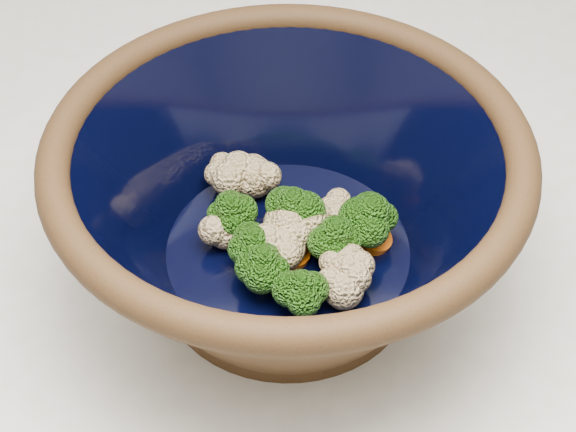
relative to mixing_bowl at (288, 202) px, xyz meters
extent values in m
cylinder|color=black|center=(0.00, 0.00, -0.07)|extent=(0.20, 0.20, 0.01)
torus|color=black|center=(0.00, 0.00, 0.05)|extent=(0.33, 0.33, 0.02)
cylinder|color=black|center=(0.00, 0.00, -0.05)|extent=(0.19, 0.19, 0.00)
cylinder|color=#608442|center=(-0.03, -0.02, -0.04)|extent=(0.01, 0.01, 0.02)
ellipsoid|color=#2B6413|center=(-0.03, -0.02, -0.02)|extent=(0.04, 0.04, 0.03)
cylinder|color=#608442|center=(-0.02, -0.04, -0.04)|extent=(0.01, 0.01, 0.02)
ellipsoid|color=#2B6413|center=(-0.02, -0.04, -0.02)|extent=(0.04, 0.04, 0.03)
cylinder|color=#608442|center=(0.00, 0.01, -0.04)|extent=(0.01, 0.01, 0.02)
ellipsoid|color=#2B6413|center=(0.00, 0.01, -0.02)|extent=(0.04, 0.04, 0.03)
cylinder|color=#608442|center=(-0.04, 0.02, -0.04)|extent=(0.01, 0.01, 0.02)
ellipsoid|color=#2B6413|center=(-0.04, 0.02, -0.02)|extent=(0.04, 0.04, 0.03)
cylinder|color=#608442|center=(0.00, -0.06, -0.04)|extent=(0.01, 0.01, 0.02)
ellipsoid|color=#2B6413|center=(0.00, -0.06, -0.02)|extent=(0.03, 0.03, 0.03)
cylinder|color=#608442|center=(0.06, 0.00, -0.04)|extent=(0.01, 0.01, 0.02)
ellipsoid|color=#2B6413|center=(0.06, 0.00, -0.01)|extent=(0.04, 0.04, 0.04)
cylinder|color=#608442|center=(0.03, -0.02, -0.04)|extent=(0.01, 0.01, 0.02)
ellipsoid|color=#2B6413|center=(0.03, -0.02, -0.02)|extent=(0.04, 0.04, 0.03)
sphere|color=beige|center=(-0.05, 0.01, -0.03)|extent=(0.03, 0.03, 0.03)
sphere|color=beige|center=(0.04, 0.02, -0.03)|extent=(0.03, 0.03, 0.03)
sphere|color=beige|center=(-0.03, 0.06, -0.03)|extent=(0.03, 0.03, 0.03)
sphere|color=beige|center=(-0.02, 0.06, -0.03)|extent=(0.03, 0.03, 0.03)
sphere|color=beige|center=(0.01, 0.01, -0.03)|extent=(0.03, 0.03, 0.03)
sphere|color=beige|center=(0.00, 0.01, -0.03)|extent=(0.03, 0.03, 0.03)
sphere|color=beige|center=(0.03, -0.06, -0.03)|extent=(0.03, 0.03, 0.03)
sphere|color=beige|center=(0.04, -0.03, -0.03)|extent=(0.03, 0.03, 0.03)
sphere|color=beige|center=(0.00, 0.00, -0.03)|extent=(0.03, 0.03, 0.03)
sphere|color=beige|center=(-0.04, 0.07, -0.03)|extent=(0.03, 0.03, 0.03)
sphere|color=beige|center=(0.00, 0.00, -0.03)|extent=(0.03, 0.03, 0.03)
sphere|color=beige|center=(0.00, -0.01, -0.03)|extent=(0.03, 0.03, 0.03)
cylinder|color=#D35E09|center=(0.02, 0.02, -0.04)|extent=(0.03, 0.03, 0.01)
cylinder|color=#D35E09|center=(-0.03, 0.07, -0.04)|extent=(0.03, 0.03, 0.01)
cylinder|color=#D35E09|center=(0.00, -0.01, -0.04)|extent=(0.03, 0.03, 0.01)
cylinder|color=#D35E09|center=(0.06, 0.00, -0.04)|extent=(0.03, 0.03, 0.01)
camera|label=1|loc=(-0.04, -0.40, 0.41)|focal=50.00mm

